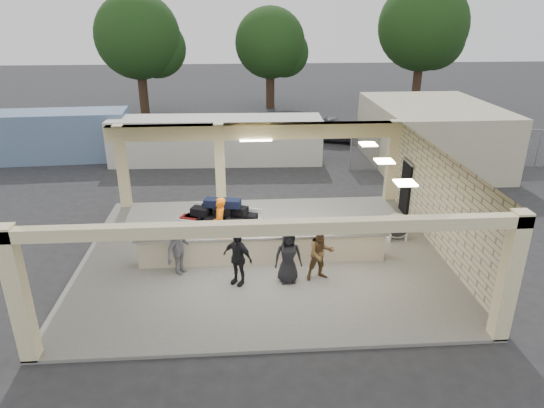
{
  "coord_description": "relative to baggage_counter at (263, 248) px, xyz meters",
  "views": [
    {
      "loc": [
        -0.67,
        -14.6,
        7.92
      ],
      "look_at": [
        0.41,
        1.0,
        1.52
      ],
      "focal_mm": 32.0,
      "sensor_mm": 36.0,
      "label": 1
    }
  ],
  "objects": [
    {
      "name": "car_white_a",
      "position": [
        9.52,
        14.48,
        0.06
      ],
      "size": [
        4.99,
        3.79,
        1.29
      ],
      "primitive_type": "imported",
      "rotation": [
        0.0,
        0.0,
        1.99
      ],
      "color": "silver",
      "rests_on": "ground"
    },
    {
      "name": "tree_mid",
      "position": [
        2.32,
        26.66,
        4.38
      ],
      "size": [
        6.0,
        5.6,
        8.0
      ],
      "color": "#382619",
      "rests_on": "ground"
    },
    {
      "name": "baggage_counter",
      "position": [
        0.0,
        0.0,
        0.0
      ],
      "size": [
        8.2,
        0.58,
        0.98
      ],
      "color": "#C7B694",
      "rests_on": "pavilion"
    },
    {
      "name": "fence",
      "position": [
        11.0,
        9.5,
        0.47
      ],
      "size": [
        12.06,
        0.06,
        2.03
      ],
      "color": "gray",
      "rests_on": "ground"
    },
    {
      "name": "ground",
      "position": [
        0.0,
        0.5,
        -0.59
      ],
      "size": [
        120.0,
        120.0,
        0.0
      ],
      "primitive_type": "plane",
      "color": "#252527",
      "rests_on": "ground"
    },
    {
      "name": "container_blue",
      "position": [
        -11.97,
        12.57,
        0.74
      ],
      "size": [
        10.34,
        3.05,
        2.66
      ],
      "primitive_type": "cube",
      "rotation": [
        0.0,
        0.0,
        0.06
      ],
      "color": "#6883A7",
      "rests_on": "ground"
    },
    {
      "name": "passenger_a",
      "position": [
        1.7,
        -1.22,
        0.39
      ],
      "size": [
        0.91,
        0.54,
        1.75
      ],
      "primitive_type": "imported",
      "rotation": [
        0.0,
        0.0,
        0.21
      ],
      "color": "brown",
      "rests_on": "pavilion"
    },
    {
      "name": "adjacent_building",
      "position": [
        9.5,
        10.5,
        1.01
      ],
      "size": [
        6.0,
        8.0,
        3.2
      ],
      "primitive_type": "cube",
      "color": "beige",
      "rests_on": "ground"
    },
    {
      "name": "passenger_d",
      "position": [
        0.7,
        -1.3,
        0.37
      ],
      "size": [
        0.86,
        0.39,
        1.71
      ],
      "primitive_type": "imported",
      "rotation": [
        0.0,
        0.0,
        0.06
      ],
      "color": "black",
      "rests_on": "pavilion"
    },
    {
      "name": "passenger_b",
      "position": [
        -0.82,
        -1.31,
        0.37
      ],
      "size": [
        1.04,
        0.88,
        1.72
      ],
      "primitive_type": "imported",
      "rotation": [
        0.0,
        0.0,
        -0.61
      ],
      "color": "black",
      "rests_on": "pavilion"
    },
    {
      "name": "tree_left",
      "position": [
        -7.68,
        24.66,
        5.0
      ],
      "size": [
        6.6,
        6.3,
        9.0
      ],
      "color": "#382619",
      "rests_on": "ground"
    },
    {
      "name": "car_dark",
      "position": [
        5.37,
        15.34,
        0.11
      ],
      "size": [
        4.43,
        2.83,
        1.39
      ],
      "primitive_type": "imported",
      "rotation": [
        0.0,
        0.0,
        1.22
      ],
      "color": "black",
      "rests_on": "ground"
    },
    {
      "name": "baggage_handler",
      "position": [
        -1.41,
        1.1,
        0.44
      ],
      "size": [
        0.44,
        0.71,
        1.85
      ],
      "primitive_type": "imported",
      "rotation": [
        0.0,
        0.0,
        4.61
      ],
      "color": "orange",
      "rests_on": "pavilion"
    },
    {
      "name": "passenger_c",
      "position": [
        -2.6,
        -0.58,
        0.4
      ],
      "size": [
        0.99,
        1.16,
        1.77
      ],
      "primitive_type": "imported",
      "rotation": [
        0.0,
        0.0,
        0.95
      ],
      "color": "#47474B",
      "rests_on": "pavilion"
    },
    {
      "name": "luggage_cart",
      "position": [
        -1.46,
        1.73,
        0.35
      ],
      "size": [
        3.05,
        2.43,
        1.55
      ],
      "rotation": [
        0.0,
        0.0,
        -0.34
      ],
      "color": "silver",
      "rests_on": "pavilion"
    },
    {
      "name": "pavilion",
      "position": [
        0.21,
        1.16,
        0.76
      ],
      "size": [
        12.01,
        10.0,
        3.55
      ],
      "color": "slate",
      "rests_on": "ground"
    },
    {
      "name": "tree_right",
      "position": [
        14.32,
        25.66,
        5.63
      ],
      "size": [
        7.2,
        7.0,
        10.0
      ],
      "color": "#382619",
      "rests_on": "ground"
    },
    {
      "name": "drum_fan",
      "position": [
        4.91,
        1.32,
        0.03
      ],
      "size": [
        0.9,
        0.48,
        0.97
      ],
      "rotation": [
        0.0,
        0.0,
        -0.12
      ],
      "color": "silver",
      "rests_on": "pavilion"
    },
    {
      "name": "container_white",
      "position": [
        -1.91,
        11.52,
        0.64
      ],
      "size": [
        11.34,
        2.6,
        2.44
      ],
      "primitive_type": "cube",
      "rotation": [
        0.0,
        0.0,
        -0.03
      ],
      "color": "silver",
      "rests_on": "ground"
    },
    {
      "name": "car_white_b",
      "position": [
        12.22,
        13.4,
        0.15
      ],
      "size": [
        4.75,
        1.91,
        1.48
      ],
      "primitive_type": "imported",
      "rotation": [
        0.0,
        0.0,
        1.54
      ],
      "color": "silver",
      "rests_on": "ground"
    }
  ]
}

